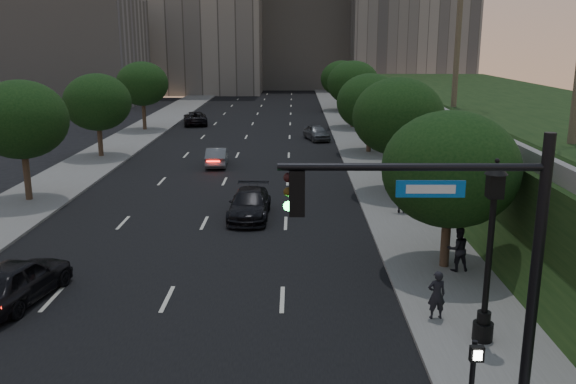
{
  "coord_description": "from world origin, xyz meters",
  "views": [
    {
      "loc": [
        4.39,
        -14.55,
        8.79
      ],
      "look_at": [
        4.19,
        6.07,
        3.6
      ],
      "focal_mm": 38.0,
      "sensor_mm": 36.0,
      "label": 1
    }
  ],
  "objects_px": {
    "sedan_mid_left": "(217,157)",
    "sedan_far_right": "(317,133)",
    "pedestrian_a": "(437,295)",
    "sedan_far_left": "(195,118)",
    "street_lamp": "(489,261)",
    "pedestrian_b": "(458,249)",
    "pedestrian_c": "(402,197)",
    "sedan_near_left": "(17,280)",
    "sedan_near_right": "(250,204)",
    "traffic_signal_mast": "(482,289)"
  },
  "relations": [
    {
      "from": "sedan_mid_left",
      "to": "sedan_far_right",
      "type": "distance_m",
      "value": 13.65
    },
    {
      "from": "sedan_mid_left",
      "to": "pedestrian_a",
      "type": "distance_m",
      "value": 26.56
    },
    {
      "from": "sedan_far_left",
      "to": "pedestrian_a",
      "type": "height_order",
      "value": "pedestrian_a"
    },
    {
      "from": "street_lamp",
      "to": "sedan_far_left",
      "type": "bearing_deg",
      "value": 108.61
    },
    {
      "from": "sedan_mid_left",
      "to": "pedestrian_b",
      "type": "xyz_separation_m",
      "value": [
        11.73,
        -20.47,
        0.35
      ]
    },
    {
      "from": "sedan_mid_left",
      "to": "sedan_far_left",
      "type": "height_order",
      "value": "sedan_far_left"
    },
    {
      "from": "pedestrian_c",
      "to": "pedestrian_b",
      "type": "bearing_deg",
      "value": 103.98
    },
    {
      "from": "sedan_mid_left",
      "to": "pedestrian_b",
      "type": "relative_size",
      "value": 2.33
    },
    {
      "from": "sedan_far_right",
      "to": "pedestrian_c",
      "type": "relative_size",
      "value": 2.42
    },
    {
      "from": "sedan_near_left",
      "to": "sedan_far_left",
      "type": "height_order",
      "value": "sedan_near_left"
    },
    {
      "from": "sedan_near_left",
      "to": "sedan_near_right",
      "type": "distance_m",
      "value": 12.56
    },
    {
      "from": "sedan_far_right",
      "to": "pedestrian_a",
      "type": "relative_size",
      "value": 2.55
    },
    {
      "from": "sedan_far_left",
      "to": "pedestrian_c",
      "type": "bearing_deg",
      "value": 104.28
    },
    {
      "from": "street_lamp",
      "to": "sedan_near_right",
      "type": "distance_m",
      "value": 15.41
    },
    {
      "from": "pedestrian_b",
      "to": "pedestrian_c",
      "type": "distance_m",
      "value": 8.03
    },
    {
      "from": "traffic_signal_mast",
      "to": "pedestrian_a",
      "type": "distance_m",
      "value": 6.54
    },
    {
      "from": "pedestrian_b",
      "to": "pedestrian_c",
      "type": "relative_size",
      "value": 1.03
    },
    {
      "from": "traffic_signal_mast",
      "to": "street_lamp",
      "type": "height_order",
      "value": "traffic_signal_mast"
    },
    {
      "from": "sedan_far_left",
      "to": "sedan_mid_left",
      "type": "bearing_deg",
      "value": 92.06
    },
    {
      "from": "sedan_far_left",
      "to": "pedestrian_b",
      "type": "bearing_deg",
      "value": 100.79
    },
    {
      "from": "street_lamp",
      "to": "sedan_far_left",
      "type": "relative_size",
      "value": 1.11
    },
    {
      "from": "street_lamp",
      "to": "pedestrian_a",
      "type": "distance_m",
      "value": 2.46
    },
    {
      "from": "traffic_signal_mast",
      "to": "sedan_near_left",
      "type": "relative_size",
      "value": 1.51
    },
    {
      "from": "sedan_near_left",
      "to": "sedan_near_right",
      "type": "height_order",
      "value": "sedan_near_left"
    },
    {
      "from": "sedan_far_left",
      "to": "sedan_near_right",
      "type": "xyz_separation_m",
      "value": [
        8.16,
        -34.26,
        -0.0
      ]
    },
    {
      "from": "traffic_signal_mast",
      "to": "sedan_near_right",
      "type": "bearing_deg",
      "value": 109.38
    },
    {
      "from": "pedestrian_c",
      "to": "sedan_mid_left",
      "type": "bearing_deg",
      "value": -39.92
    },
    {
      "from": "sedan_near_left",
      "to": "street_lamp",
      "type": "bearing_deg",
      "value": 179.86
    },
    {
      "from": "sedan_near_right",
      "to": "pedestrian_b",
      "type": "bearing_deg",
      "value": -40.38
    },
    {
      "from": "sedan_near_left",
      "to": "pedestrian_c",
      "type": "distance_m",
      "value": 18.42
    },
    {
      "from": "pedestrian_a",
      "to": "sedan_far_right",
      "type": "bearing_deg",
      "value": -92.85
    },
    {
      "from": "sedan_near_left",
      "to": "sedan_mid_left",
      "type": "relative_size",
      "value": 1.15
    },
    {
      "from": "pedestrian_a",
      "to": "pedestrian_c",
      "type": "bearing_deg",
      "value": -101.55
    },
    {
      "from": "pedestrian_a",
      "to": "pedestrian_b",
      "type": "height_order",
      "value": "pedestrian_b"
    },
    {
      "from": "sedan_far_right",
      "to": "pedestrian_a",
      "type": "xyz_separation_m",
      "value": [
        2.49,
        -36.03,
        0.26
      ]
    },
    {
      "from": "traffic_signal_mast",
      "to": "pedestrian_b",
      "type": "bearing_deg",
      "value": 77.14
    },
    {
      "from": "sedan_mid_left",
      "to": "sedan_far_left",
      "type": "bearing_deg",
      "value": -80.01
    },
    {
      "from": "sedan_mid_left",
      "to": "sedan_far_left",
      "type": "relative_size",
      "value": 0.8
    },
    {
      "from": "sedan_near_left",
      "to": "sedan_mid_left",
      "type": "height_order",
      "value": "sedan_near_left"
    },
    {
      "from": "sedan_near_left",
      "to": "sedan_far_right",
      "type": "height_order",
      "value": "sedan_near_left"
    },
    {
      "from": "sedan_mid_left",
      "to": "sedan_far_left",
      "type": "distance_m",
      "value": 21.91
    },
    {
      "from": "sedan_near_right",
      "to": "pedestrian_b",
      "type": "distance_m",
      "value": 11.38
    },
    {
      "from": "sedan_mid_left",
      "to": "traffic_signal_mast",
      "type": "bearing_deg",
      "value": 104.19
    },
    {
      "from": "sedan_far_left",
      "to": "pedestrian_a",
      "type": "distance_m",
      "value": 48.32
    },
    {
      "from": "sedan_far_right",
      "to": "pedestrian_a",
      "type": "height_order",
      "value": "pedestrian_a"
    },
    {
      "from": "sedan_far_right",
      "to": "pedestrian_b",
      "type": "bearing_deg",
      "value": -97.71
    },
    {
      "from": "pedestrian_a",
      "to": "pedestrian_b",
      "type": "relative_size",
      "value": 0.92
    },
    {
      "from": "pedestrian_c",
      "to": "sedan_far_right",
      "type": "bearing_deg",
      "value": -72.98
    },
    {
      "from": "sedan_mid_left",
      "to": "pedestrian_a",
      "type": "relative_size",
      "value": 2.54
    },
    {
      "from": "sedan_near_right",
      "to": "sedan_far_right",
      "type": "xyz_separation_m",
      "value": [
        4.25,
        24.32,
        -0.01
      ]
    }
  ]
}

